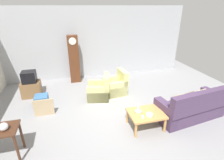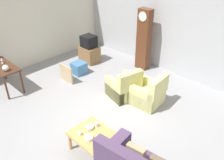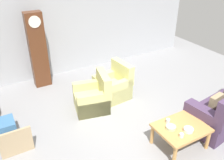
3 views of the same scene
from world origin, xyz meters
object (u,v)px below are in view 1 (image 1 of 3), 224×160
at_px(coffee_table_wood, 146,115).
at_px(bowl_shallow_green, 138,112).
at_px(cup_blue_rimmed, 138,108).
at_px(tv_crt, 29,77).
at_px(framed_picture_leaning, 44,108).
at_px(armchair_olive_near, 100,91).
at_px(storage_box_blue, 42,101).
at_px(couch_floral, 191,108).
at_px(grandfather_clock, 74,59).
at_px(tv_stand_cabinet, 31,89).
at_px(glass_dome_cloche, 4,127).
at_px(cup_white_porcelain, 143,117).
at_px(bowl_white_stacked, 149,115).
at_px(armchair_olive_far, 116,86).

height_order(coffee_table_wood, bowl_shallow_green, bowl_shallow_green).
relative_size(cup_blue_rimmed, bowl_shallow_green, 0.47).
relative_size(tv_crt, framed_picture_leaning, 0.80).
height_order(armchair_olive_near, storage_box_blue, armchair_olive_near).
distance_m(couch_floral, coffee_table_wood, 1.52).
bearing_deg(tv_crt, grandfather_clock, 29.71).
bearing_deg(grandfather_clock, tv_stand_cabinet, -150.29).
relative_size(tv_crt, glass_dome_cloche, 2.72).
bearing_deg(coffee_table_wood, couch_floral, 1.88).
bearing_deg(grandfather_clock, tv_crt, -150.29).
distance_m(tv_crt, cup_white_porcelain, 4.40).
height_order(framed_picture_leaning, bowl_white_stacked, framed_picture_leaning).
bearing_deg(coffee_table_wood, grandfather_clock, 114.16).
xyz_separation_m(tv_crt, storage_box_blue, (0.44, -0.85, -0.59)).
relative_size(framed_picture_leaning, bowl_white_stacked, 3.34).
relative_size(storage_box_blue, bowl_shallow_green, 2.24).
bearing_deg(cup_white_porcelain, framed_picture_leaning, 149.45).
bearing_deg(armchair_olive_near, storage_box_blue, -179.41).
bearing_deg(tv_stand_cabinet, framed_picture_leaning, -68.74).
distance_m(coffee_table_wood, cup_blue_rimmed, 0.29).
height_order(armchair_olive_far, tv_stand_cabinet, armchair_olive_far).
relative_size(coffee_table_wood, bowl_white_stacked, 5.35).
relative_size(grandfather_clock, bowl_white_stacked, 11.58).
relative_size(armchair_olive_near, cup_white_porcelain, 12.36).
distance_m(tv_stand_cabinet, bowl_shallow_green, 4.20).
relative_size(tv_stand_cabinet, cup_blue_rimmed, 7.55).
xyz_separation_m(couch_floral, tv_stand_cabinet, (-4.92, 2.75, -0.07)).
height_order(armchair_olive_far, bowl_shallow_green, armchair_olive_far).
distance_m(tv_stand_cabinet, storage_box_blue, 0.96).
xyz_separation_m(coffee_table_wood, storage_box_blue, (-2.96, 1.96, -0.21)).
height_order(tv_stand_cabinet, tv_crt, tv_crt).
bearing_deg(bowl_white_stacked, bowl_shallow_green, 136.79).
relative_size(armchair_olive_near, storage_box_blue, 2.16).
distance_m(couch_floral, tv_crt, 5.65).
height_order(armchair_olive_near, armchair_olive_far, same).
distance_m(armchair_olive_near, glass_dome_cloche, 3.36).
relative_size(grandfather_clock, cup_white_porcelain, 27.40).
relative_size(armchair_olive_far, grandfather_clock, 0.44).
bearing_deg(coffee_table_wood, tv_stand_cabinet, 140.47).
xyz_separation_m(coffee_table_wood, grandfather_clock, (-1.69, 3.77, 0.64)).
bearing_deg(storage_box_blue, glass_dome_cloche, -101.05).
bearing_deg(armchair_olive_near, coffee_table_wood, -64.71).
bearing_deg(storage_box_blue, armchair_olive_far, 5.18).
distance_m(bowl_white_stacked, bowl_shallow_green, 0.32).
bearing_deg(grandfather_clock, cup_blue_rimmed, -66.54).
bearing_deg(grandfather_clock, couch_floral, -49.19).
bearing_deg(armchair_olive_near, bowl_shallow_green, -69.40).
xyz_separation_m(armchair_olive_near, glass_dome_cloche, (-2.46, -2.22, 0.57)).
height_order(couch_floral, grandfather_clock, grandfather_clock).
bearing_deg(tv_crt, framed_picture_leaning, -68.74).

